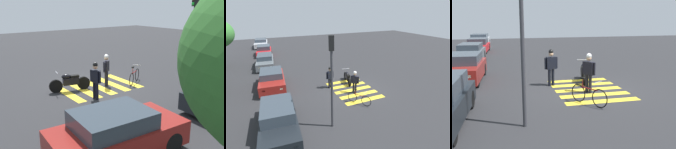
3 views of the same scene
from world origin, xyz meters
The scene contains 8 objects.
ground_plane centered at (0.00, 0.00, 0.00)m, with size 60.00×60.00×0.00m, color #2B2B2D.
police_motorcycle centered at (1.49, -0.24, 0.47)m, with size 2.09×0.77×1.05m.
leaning_bicycle centered at (-2.04, 0.70, 0.39)m, with size 1.52×0.94×1.01m.
officer_on_foot centered at (1.09, 1.52, 1.02)m, with size 0.29×0.65×1.77m.
officer_by_motorcycle centered at (-0.49, 0.17, 1.00)m, with size 0.55×0.44×1.74m.
crosswalk_stripes centered at (0.00, 0.00, 0.00)m, with size 4.05×3.09×0.01m.
car_maroon_wagon centered at (3.11, 5.72, 0.68)m, with size 4.15×2.14×1.40m.
traffic_light_pole centered at (-3.52, 3.25, 3.24)m, with size 0.35×0.30×4.89m.
Camera 1 is at (7.20, 10.94, 4.28)m, focal length 40.83 mm.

